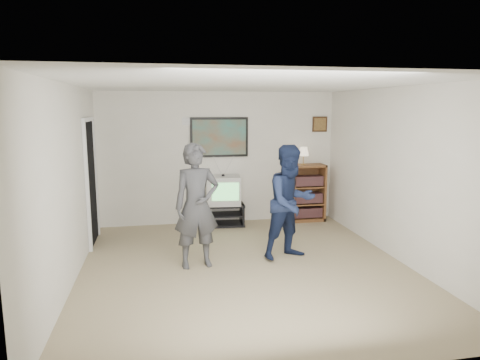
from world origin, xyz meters
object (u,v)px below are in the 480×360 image
object	(u,v)px
person_tall	(197,206)
person_short	(291,202)
media_stand	(222,215)
crt_television	(223,190)
bookshelf	(307,193)

from	to	relation	value
person_tall	person_short	size ratio (longest dim) A/B	1.03
media_stand	person_short	bearing A→B (deg)	-66.19
crt_television	bookshelf	xyz separation A→B (m)	(1.67, 0.05, -0.12)
crt_television	person_tall	bearing A→B (deg)	-102.76
bookshelf	person_short	xyz separation A→B (m)	(-0.96, -1.98, 0.28)
media_stand	bookshelf	xyz separation A→B (m)	(1.69, 0.05, 0.35)
media_stand	bookshelf	world-z (taller)	bookshelf
bookshelf	person_tall	size ratio (longest dim) A/B	0.64
media_stand	person_short	distance (m)	2.16
media_stand	person_tall	size ratio (longest dim) A/B	0.49
bookshelf	person_tall	distance (m)	3.14
bookshelf	person_short	bearing A→B (deg)	-115.89
media_stand	crt_television	world-z (taller)	crt_television
media_stand	bookshelf	distance (m)	1.73
crt_television	bookshelf	world-z (taller)	bookshelf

